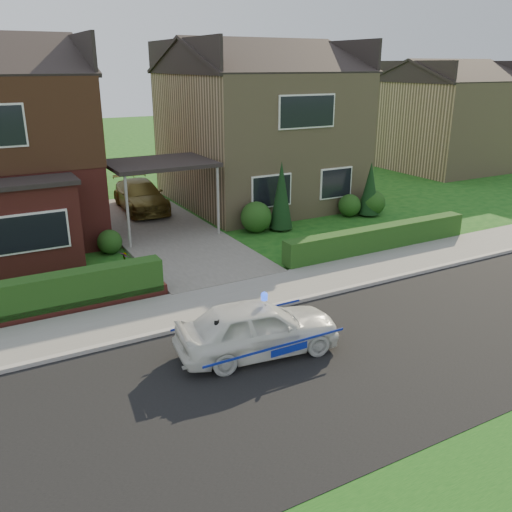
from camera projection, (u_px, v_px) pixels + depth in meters
ground at (336, 363)px, 11.78m from camera, size 120.00×120.00×0.00m
road at (336, 363)px, 11.78m from camera, size 60.00×6.00×0.02m
kerb at (266, 308)px, 14.28m from camera, size 60.00×0.16×0.12m
sidewalk at (247, 295)px, 15.15m from camera, size 60.00×2.00×0.10m
driveway at (163, 232)px, 20.84m from camera, size 3.80×12.00×0.12m
house_right at (257, 122)px, 24.75m from camera, size 7.50×8.06×7.25m
carport_link at (160, 165)px, 19.94m from camera, size 3.80×3.00×2.77m
dwarf_wall at (19, 318)px, 13.45m from camera, size 7.70×0.25×0.36m
hedge_left at (19, 322)px, 13.64m from camera, size 7.50×0.55×0.90m
hedge_right at (377, 251)px, 18.83m from camera, size 7.50×0.55×0.80m
shrub_left_mid at (62, 245)px, 17.42m from camera, size 1.32×1.32×1.32m
shrub_left_near at (110, 242)px, 18.47m from camera, size 0.84×0.84×0.84m
shrub_right_near at (256, 217)px, 20.79m from camera, size 1.20×1.20×1.20m
shrub_right_mid at (350, 205)px, 23.01m from camera, size 0.96×0.96×0.96m
shrub_right_far at (373, 203)px, 23.20m from camera, size 1.08×1.08×1.08m
conifer_a at (281, 197)px, 20.85m from camera, size 0.90×0.90×2.60m
conifer_b at (370, 190)px, 22.92m from camera, size 0.90×0.90×2.20m
neighbour_right at (444, 126)px, 33.22m from camera, size 6.50×7.00×5.20m
police_car at (258, 328)px, 11.98m from camera, size 3.36×3.81×1.41m
driveway_car at (140, 196)px, 23.57m from camera, size 2.03×4.42×1.25m
potted_plant_b at (120, 279)px, 15.43m from camera, size 0.49×0.48×0.70m
potted_plant_c at (125, 263)px, 16.63m from camera, size 0.50×0.50×0.73m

